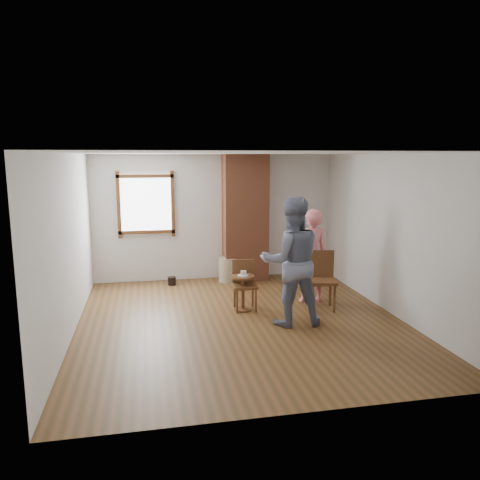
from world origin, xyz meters
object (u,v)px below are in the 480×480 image
(side_table, at_px, (243,287))
(stoneware_crock, at_px, (228,269))
(dining_chair_right, at_px, (321,276))
(person_pink, at_px, (311,256))
(man, at_px, (291,261))
(dining_chair_left, at_px, (244,282))

(side_table, bearing_deg, stoneware_crock, 87.69)
(dining_chair_right, bearing_deg, stoneware_crock, 133.74)
(side_table, bearing_deg, person_pink, 10.90)
(person_pink, bearing_deg, stoneware_crock, -56.15)
(man, bearing_deg, person_pink, -120.25)
(dining_chair_right, relative_size, side_table, 1.63)
(stoneware_crock, bearing_deg, dining_chair_left, -91.04)
(stoneware_crock, xyz_separation_m, person_pink, (1.20, -1.64, 0.58))
(person_pink, bearing_deg, side_table, 8.65)
(dining_chair_right, relative_size, man, 0.50)
(stoneware_crock, relative_size, man, 0.26)
(side_table, relative_size, person_pink, 0.36)
(dining_chair_left, height_order, dining_chair_right, dining_chair_right)
(stoneware_crock, xyz_separation_m, side_table, (-0.08, -1.89, 0.15))
(dining_chair_right, bearing_deg, person_pink, 111.00)
(stoneware_crock, bearing_deg, side_table, -92.31)
(dining_chair_left, relative_size, dining_chair_right, 0.85)
(stoneware_crock, distance_m, dining_chair_right, 2.39)
(dining_chair_left, distance_m, dining_chair_right, 1.31)
(dining_chair_left, xyz_separation_m, side_table, (-0.04, -0.08, -0.06))
(side_table, relative_size, man, 0.30)
(dining_chair_right, bearing_deg, side_table, -173.49)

